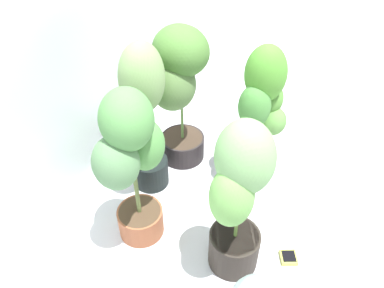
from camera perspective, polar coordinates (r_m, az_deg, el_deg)
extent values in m
plane|color=silver|center=(2.13, 5.31, -10.19)|extent=(8.00, 8.00, 0.00)
cube|color=silver|center=(1.87, -20.08, 18.00)|extent=(3.20, 0.01, 2.00)
cylinder|color=black|center=(2.29, 9.25, -2.81)|extent=(0.22, 0.22, 0.19)
cylinder|color=#3C2F1E|center=(2.23, 9.48, -1.22)|extent=(0.21, 0.21, 0.02)
cylinder|color=#587A4C|center=(2.05, 10.38, 5.07)|extent=(0.03, 0.03, 0.59)
ellipsoid|color=#509832|center=(1.93, 11.16, 10.45)|extent=(0.20, 0.22, 0.31)
ellipsoid|color=#4B8B3E|center=(1.95, 9.48, 5.67)|extent=(0.16, 0.17, 0.25)
ellipsoid|color=#528F37|center=(2.07, 11.56, 6.85)|extent=(0.21, 0.19, 0.19)
ellipsoid|color=#609946|center=(2.08, 12.09, 3.48)|extent=(0.22, 0.22, 0.17)
cylinder|color=#985334|center=(2.00, -7.80, -11.50)|extent=(0.23, 0.23, 0.15)
cylinder|color=#483424|center=(1.95, -7.98, -10.23)|extent=(0.22, 0.22, 0.02)
cylinder|color=#60703B|center=(1.70, -9.00, -3.02)|extent=(0.02, 0.02, 0.66)
ellipsoid|color=#54914A|center=(1.55, -9.94, 3.74)|extent=(0.35, 0.34, 0.27)
ellipsoid|color=#5C8957|center=(1.61, -11.52, -2.83)|extent=(0.29, 0.29, 0.26)
ellipsoid|color=#56954A|center=(1.71, -7.15, -0.17)|extent=(0.21, 0.20, 0.27)
cylinder|color=black|center=(2.40, -1.42, -0.38)|extent=(0.27, 0.27, 0.15)
cylinder|color=#3D2E23|center=(2.35, -1.45, 0.91)|extent=(0.25, 0.25, 0.02)
cylinder|color=#5B803E|center=(2.15, -1.60, 7.95)|extent=(0.02, 0.02, 0.67)
ellipsoid|color=#4A7834|center=(2.02, -1.73, 14.02)|extent=(0.39, 0.41, 0.27)
ellipsoid|color=#54743F|center=(2.06, -2.86, 8.89)|extent=(0.33, 0.32, 0.29)
cylinder|color=#2D2620|center=(1.87, 6.37, -15.47)|extent=(0.24, 0.24, 0.20)
cylinder|color=#432920|center=(1.79, 6.59, -13.79)|extent=(0.22, 0.22, 0.02)
cylinder|color=olive|center=(1.57, 7.37, -7.68)|extent=(0.02, 0.02, 0.56)
ellipsoid|color=#7DB369|center=(1.42, 8.07, -2.00)|extent=(0.34, 0.34, 0.32)
ellipsoid|color=#77BA57|center=(1.47, 6.06, -7.99)|extent=(0.19, 0.18, 0.29)
cylinder|color=black|center=(2.23, -6.25, -4.14)|extent=(0.20, 0.20, 0.17)
cylinder|color=#443321|center=(2.17, -6.40, -2.64)|extent=(0.19, 0.19, 0.02)
cylinder|color=olive|center=(1.97, -7.06, 4.06)|extent=(0.02, 0.02, 0.61)
ellipsoid|color=#7EA161|center=(1.85, -7.65, 9.91)|extent=(0.28, 0.25, 0.38)
ellipsoid|color=#71AE5F|center=(1.88, -8.78, 4.56)|extent=(0.26, 0.26, 0.31)
cube|color=#C8D04E|center=(1.99, 14.49, -16.41)|extent=(0.10, 0.10, 0.02)
cube|color=black|center=(1.98, 14.55, -16.21)|extent=(0.08, 0.08, 0.00)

